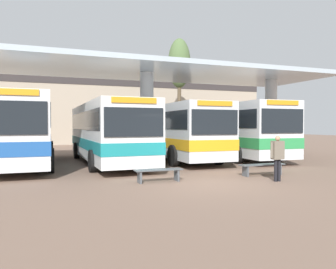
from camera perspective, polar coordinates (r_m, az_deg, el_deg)
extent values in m
plane|color=#755B4C|center=(11.55, 7.30, -8.50)|extent=(100.00, 100.00, 0.00)
cube|color=tan|center=(36.03, -12.03, 4.94)|extent=(40.00, 0.50, 8.30)
cube|color=#332D2D|center=(36.35, -12.05, 9.91)|extent=(40.00, 0.58, 1.99)
cylinder|color=silver|center=(18.38, -3.71, 3.03)|extent=(0.75, 0.75, 4.97)
cylinder|color=silver|center=(22.32, 17.48, 2.71)|extent=(0.75, 0.75, 4.97)
cube|color=#A8B7C1|center=(18.63, -3.72, 11.07)|extent=(21.83, 6.76, 0.24)
cube|color=silver|center=(18.29, -23.68, 0.89)|extent=(2.62, 11.26, 2.99)
cube|color=black|center=(18.29, -23.70, 2.67)|extent=(2.66, 10.81, 0.96)
cube|color=#1E519E|center=(18.31, -23.66, -1.22)|extent=(2.66, 11.30, 0.54)
cube|color=black|center=(12.66, -25.44, 2.65)|extent=(2.29, 0.09, 1.20)
cube|color=orange|center=(12.72, -25.49, 6.74)|extent=(1.74, 0.07, 0.22)
cylinder|color=black|center=(14.84, -19.73, -4.27)|extent=(0.29, 1.06, 1.06)
cylinder|color=black|center=(21.53, -26.39, -2.55)|extent=(0.29, 1.06, 1.06)
cylinder|color=black|center=(21.38, -19.75, -2.50)|extent=(0.29, 1.06, 1.06)
cube|color=white|center=(17.97, -10.61, 0.62)|extent=(2.78, 10.94, 2.81)
cube|color=black|center=(17.97, -10.62, 2.32)|extent=(2.81, 10.50, 0.90)
cube|color=teal|center=(17.99, -10.60, -1.40)|extent=(2.82, 10.98, 0.51)
cube|color=black|center=(12.64, -5.86, 2.15)|extent=(2.35, 0.11, 1.13)
cube|color=orange|center=(12.68, -5.87, 5.97)|extent=(1.79, 0.09, 0.22)
cylinder|color=black|center=(14.50, -13.00, -4.51)|extent=(0.30, 0.98, 0.98)
cylinder|color=black|center=(15.10, -3.33, -4.24)|extent=(0.30, 0.98, 0.98)
cylinder|color=black|center=(20.80, -15.64, -2.69)|extent=(0.30, 0.98, 0.98)
cylinder|color=black|center=(21.22, -8.75, -2.57)|extent=(0.30, 0.98, 0.98)
cube|color=silver|center=(19.35, 1.06, 0.78)|extent=(2.53, 10.06, 2.80)
cube|color=black|center=(19.35, 1.06, 2.36)|extent=(2.57, 9.66, 0.90)
cube|color=orange|center=(19.37, 1.06, -1.08)|extent=(2.57, 10.10, 0.50)
cube|color=black|center=(14.75, 8.21, 2.15)|extent=(2.29, 0.07, 1.12)
cube|color=orange|center=(14.78, 8.22, 5.41)|extent=(1.74, 0.06, 0.22)
cylinder|color=black|center=(16.06, 0.96, -3.72)|extent=(0.28, 1.07, 1.07)
cylinder|color=black|center=(17.11, 8.76, -3.41)|extent=(0.28, 1.07, 1.07)
cylinder|color=black|center=(21.63, -4.68, -2.35)|extent=(0.28, 1.07, 1.07)
cylinder|color=black|center=(22.42, 1.46, -2.21)|extent=(0.28, 1.07, 1.07)
cube|color=silver|center=(21.17, 10.46, 0.96)|extent=(2.97, 10.76, 2.92)
cube|color=black|center=(21.17, 10.46, 2.46)|extent=(2.99, 10.34, 0.94)
cube|color=#2D934C|center=(21.19, 10.45, -0.82)|extent=(3.01, 10.80, 0.53)
cube|color=black|center=(16.67, 19.36, 2.24)|extent=(2.35, 0.15, 1.17)
cube|color=orange|center=(16.70, 19.38, 5.27)|extent=(1.79, 0.12, 0.22)
cylinder|color=black|center=(17.73, 11.95, -3.32)|extent=(0.32, 1.04, 1.03)
cylinder|color=black|center=(19.13, 18.58, -3.01)|extent=(0.32, 1.04, 1.03)
cylinder|color=black|center=(23.32, 4.21, -2.12)|extent=(0.32, 1.04, 1.03)
cylinder|color=black|center=(24.41, 9.76, -1.97)|extent=(0.32, 1.04, 1.03)
cube|color=#4C5156|center=(13.79, 16.07, -5.06)|extent=(1.96, 0.44, 0.04)
cube|color=#4C5156|center=(13.37, 13.34, -6.24)|extent=(0.07, 0.37, 0.42)
cube|color=#4C5156|center=(14.30, 18.60, -5.77)|extent=(0.07, 0.37, 0.42)
cube|color=#4C5156|center=(11.73, -1.66, -6.16)|extent=(1.75, 0.44, 0.04)
cube|color=#4C5156|center=(11.56, -4.97, -7.43)|extent=(0.07, 0.37, 0.42)
cube|color=#4C5156|center=(12.00, 1.52, -7.09)|extent=(0.07, 0.37, 0.42)
cylinder|color=black|center=(12.45, 18.24, -5.97)|extent=(0.12, 0.12, 0.80)
cylinder|color=black|center=(12.55, 18.78, -5.92)|extent=(0.12, 0.12, 0.80)
cube|color=#706656|center=(12.43, 18.54, -2.59)|extent=(0.44, 0.25, 0.67)
sphere|color=tan|center=(12.40, 18.56, -0.63)|extent=(0.18, 0.18, 0.18)
cylinder|color=#706656|center=(12.26, 17.61, -2.61)|extent=(0.09, 0.09, 0.57)
cylinder|color=#706656|center=(12.59, 19.44, -2.51)|extent=(0.09, 0.09, 0.57)
cylinder|color=brown|center=(31.66, 1.98, 3.99)|extent=(0.36, 0.36, 6.70)
ellipsoid|color=#516B3D|center=(32.19, 1.98, 12.30)|extent=(2.16, 2.16, 4.75)
cube|color=#B2B7BC|center=(33.58, 0.89, -0.45)|extent=(4.40, 1.89, 1.21)
cube|color=#1E2328|center=(33.56, 0.89, 1.17)|extent=(2.45, 1.68, 0.68)
cylinder|color=black|center=(34.87, 2.51, -1.22)|extent=(0.64, 0.24, 0.63)
cylinder|color=black|center=(33.27, 3.56, -1.35)|extent=(0.64, 0.24, 0.63)
cylinder|color=black|center=(34.01, -1.73, -1.29)|extent=(0.64, 0.24, 0.63)
cylinder|color=black|center=(32.37, -0.86, -1.43)|extent=(0.64, 0.24, 0.63)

